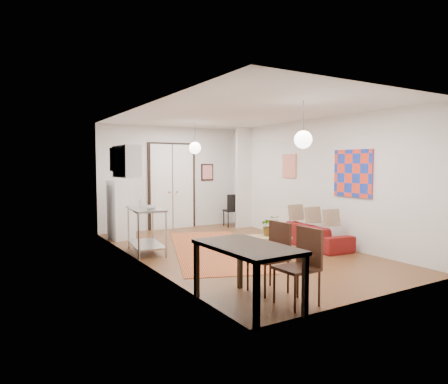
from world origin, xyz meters
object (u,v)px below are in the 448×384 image
dining_chair_far (292,259)px  dining_chair_near (264,251)px  sofa (316,235)px  black_side_chair (230,207)px  kitchen_counter (146,224)px  dining_table (247,252)px  coffee_table (265,239)px  fridge (121,210)px

dining_chair_far → dining_chair_near: bearing=178.1°
sofa → dining_chair_near: bearing=130.1°
dining_chair_near → dining_chair_far: bearing=-1.9°
dining_chair_near → black_side_chair: dining_chair_near is taller
kitchen_counter → dining_chair_near: (0.63, -3.21, -0.03)m
kitchen_counter → dining_chair_near: size_ratio=1.30×
dining_table → dining_chair_far: dining_chair_far is taller
dining_chair_near → kitchen_counter: bearing=-170.7°
sofa → dining_table: bearing=130.7°
dining_table → black_side_chair: 6.74m
dining_chair_far → black_side_chair: bearing=153.4°
coffee_table → sofa: bearing=6.9°
sofa → kitchen_counter: size_ratio=1.36×
dining_table → dining_chair_near: bearing=37.0°
kitchen_counter → dining_chair_far: dining_chair_far is taller
fridge → dining_chair_near: 5.03m
sofa → coffee_table: bearing=103.6°
kitchen_counter → fridge: fridge is taller
dining_chair_far → black_side_chair: (2.77, 6.01, -0.02)m
dining_table → black_side_chair: black_side_chair is taller
kitchen_counter → black_side_chair: black_side_chair is taller
coffee_table → black_side_chair: black_side_chair is taller
coffee_table → fridge: (-1.90, 3.32, 0.37)m
fridge → dining_chair_far: bearing=-91.6°
coffee_table → kitchen_counter: bearing=140.9°
fridge → dining_chair_far: 5.65m
kitchen_counter → dining_table: (0.03, -3.66, 0.11)m
sofa → black_side_chair: bearing=7.5°
dining_table → dining_chair_near: 0.76m
coffee_table → dining_table: dining_table is taller
fridge → black_side_chair: size_ratio=1.51×
coffee_table → black_side_chair: 4.02m
kitchen_counter → dining_chair_near: 3.27m
sofa → coffee_table: size_ratio=1.73×
dining_chair_far → black_side_chair: size_ratio=1.04×
black_side_chair → dining_chair_far: bearing=76.4°
dining_chair_near → fridge: bearing=-174.6°
coffee_table → dining_chair_near: size_ratio=1.02×
coffee_table → dining_chair_near: dining_chair_near is taller
coffee_table → dining_table: bearing=-131.5°
dining_table → coffee_table: bearing=48.5°
sofa → fridge: (-3.45, 3.14, 0.47)m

